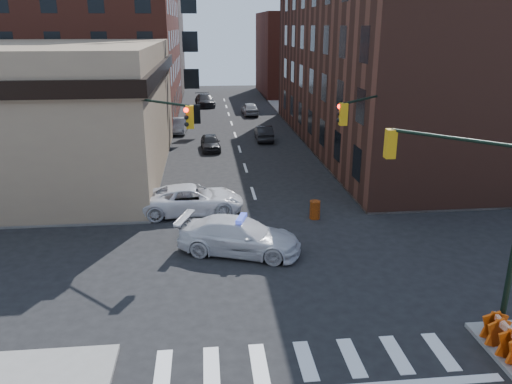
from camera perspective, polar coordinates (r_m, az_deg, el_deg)
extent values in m
plane|color=black|center=(22.56, 2.25, -8.26)|extent=(140.00, 140.00, 0.00)
cube|color=gray|center=(57.25, -26.54, 6.43)|extent=(34.00, 54.50, 0.15)
cube|color=gray|center=(59.59, 20.14, 7.65)|extent=(34.00, 54.50, 0.15)
cube|color=#8A765A|center=(39.44, -27.05, 8.27)|extent=(22.00, 22.00, 9.00)
cube|color=#5D281D|center=(61.93, -21.75, 19.00)|extent=(25.00, 25.00, 24.00)
cube|color=#4A281D|center=(45.44, 15.06, 13.92)|extent=(14.00, 34.00, 14.00)
cube|color=brown|center=(82.98, -15.67, 16.38)|extent=(20.00, 18.00, 16.00)
cube|color=#5D281D|center=(79.86, 6.52, 15.42)|extent=(16.00, 16.00, 12.00)
cylinder|color=black|center=(19.40, 26.13, -13.80)|extent=(0.44, 0.44, 0.50)
cylinder|color=black|center=(17.63, 21.92, 5.69)|extent=(3.27, 3.27, 0.12)
cube|color=#BF8C0C|center=(18.49, 15.11, 5.35)|extent=(0.35, 0.35, 1.05)
sphere|color=#FF0C05|center=(18.62, 15.48, 6.51)|extent=(0.22, 0.22, 0.22)
sphere|color=black|center=(18.69, 15.40, 5.52)|extent=(0.22, 0.22, 0.22)
sphere|color=black|center=(18.76, 15.31, 4.54)|extent=(0.22, 0.22, 0.22)
cylinder|color=black|center=(27.18, -13.99, 5.19)|extent=(0.20, 0.20, 8.00)
cylinder|color=black|center=(28.24, -13.41, -2.23)|extent=(0.44, 0.44, 0.50)
cylinder|color=black|center=(24.98, -11.24, 10.09)|extent=(3.27, 3.27, 0.12)
cube|color=#BF8C0C|center=(23.40, -7.57, 8.49)|extent=(0.35, 0.35, 1.05)
sphere|color=#FF0C05|center=(23.19, -8.00, 9.26)|extent=(0.22, 0.22, 0.22)
sphere|color=black|center=(23.25, -7.96, 8.46)|extent=(0.22, 0.22, 0.22)
sphere|color=black|center=(23.31, -7.93, 7.66)|extent=(0.22, 0.22, 0.22)
cylinder|color=black|center=(28.63, 14.19, 5.83)|extent=(0.20, 0.20, 8.00)
cylinder|color=black|center=(29.64, 13.63, -1.25)|extent=(0.44, 0.44, 0.50)
cylinder|color=black|center=(26.19, 12.48, 10.39)|extent=(3.27, 3.27, 0.12)
cube|color=#BF8C0C|center=(24.30, 9.95, 8.74)|extent=(0.35, 0.35, 1.05)
sphere|color=#FF0C05|center=(24.35, 9.54, 9.62)|extent=(0.22, 0.22, 0.22)
sphere|color=black|center=(24.40, 9.50, 8.86)|extent=(0.22, 0.22, 0.22)
sphere|color=black|center=(24.46, 9.46, 8.09)|extent=(0.22, 0.22, 0.22)
cylinder|color=black|center=(47.90, 6.81, 7.91)|extent=(0.24, 0.24, 2.60)
sphere|color=#934C15|center=(47.57, 6.90, 10.34)|extent=(3.00, 3.00, 3.00)
cylinder|color=black|center=(55.62, 5.01, 9.44)|extent=(0.24, 0.24, 2.60)
sphere|color=#934C15|center=(55.34, 5.07, 11.53)|extent=(3.00, 3.00, 3.00)
imported|color=silver|center=(23.34, -1.92, -5.05)|extent=(6.20, 4.03, 1.67)
imported|color=silver|center=(28.43, -7.32, -0.84)|extent=(5.95, 2.98, 1.62)
imported|color=black|center=(42.99, -5.24, 5.67)|extent=(1.79, 3.97, 1.32)
imported|color=gray|center=(50.53, -8.83, 7.52)|extent=(1.79, 4.37, 1.41)
imported|color=black|center=(67.21, -5.87, 10.40)|extent=(2.90, 5.60, 1.55)
imported|color=black|center=(46.49, 0.90, 6.76)|extent=(1.52, 4.21, 1.38)
imported|color=gray|center=(60.09, -0.70, 9.51)|extent=(1.96, 4.47, 1.50)
imported|color=black|center=(27.72, -12.96, -1.12)|extent=(0.80, 0.73, 1.84)
imported|color=black|center=(29.95, -24.67, -1.05)|extent=(1.04, 1.00, 1.70)
imported|color=black|center=(32.07, -23.93, 0.31)|extent=(1.10, 0.71, 1.73)
cylinder|color=red|center=(27.67, 6.74, -2.03)|extent=(0.66, 0.66, 1.02)
cylinder|color=#E1540A|center=(28.70, -10.27, -1.47)|extent=(0.70, 0.70, 0.99)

